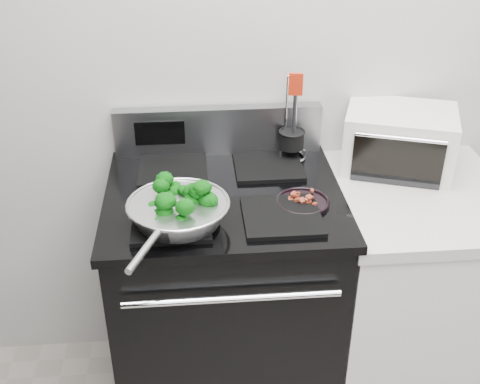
{
  "coord_description": "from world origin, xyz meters",
  "views": [
    {
      "loc": [
        -0.4,
        -0.31,
        1.96
      ],
      "look_at": [
        -0.25,
        1.36,
        0.98
      ],
      "focal_mm": 45.0,
      "sensor_mm": 36.0,
      "label": 1
    }
  ],
  "objects": [
    {
      "name": "utensil_holder",
      "position": [
        -0.04,
        1.64,
        1.01
      ],
      "size": [
        0.11,
        0.11,
        0.33
      ],
      "rotation": [
        0.0,
        0.0,
        -0.18
      ],
      "color": "silver",
      "rests_on": "gas_range"
    },
    {
      "name": "broccoli_pile",
      "position": [
        -0.45,
        1.23,
        1.02
      ],
      "size": [
        0.25,
        0.25,
        0.08
      ],
      "primitive_type": null,
      "color": "black",
      "rests_on": "skillet"
    },
    {
      "name": "toaster_oven",
      "position": [
        0.35,
        1.6,
        1.03
      ],
      "size": [
        0.45,
        0.4,
        0.22
      ],
      "rotation": [
        0.0,
        0.0,
        -0.33
      ],
      "color": "silver",
      "rests_on": "counter"
    },
    {
      "name": "gas_range",
      "position": [
        -0.3,
        1.41,
        0.49
      ],
      "size": [
        0.79,
        0.69,
        1.13
      ],
      "color": "black",
      "rests_on": "floor"
    },
    {
      "name": "back_wall",
      "position": [
        0.0,
        1.75,
        1.35
      ],
      "size": [
        4.0,
        0.02,
        2.7
      ],
      "primitive_type": "cube",
      "color": "beige",
      "rests_on": "ground"
    },
    {
      "name": "skillet",
      "position": [
        -0.45,
        1.23,
        1.0
      ],
      "size": [
        0.31,
        0.48,
        0.07
      ],
      "rotation": [
        0.0,
        0.0,
        -0.38
      ],
      "color": "silver",
      "rests_on": "gas_range"
    },
    {
      "name": "counter",
      "position": [
        0.39,
        1.41,
        0.46
      ],
      "size": [
        0.62,
        0.68,
        0.92
      ],
      "color": "white",
      "rests_on": "floor"
    },
    {
      "name": "bacon_plate",
      "position": [
        -0.05,
        1.32,
        0.97
      ],
      "size": [
        0.17,
        0.17,
        0.04
      ],
      "rotation": [
        0.0,
        0.0,
        0.38
      ],
      "color": "black",
      "rests_on": "gas_range"
    }
  ]
}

